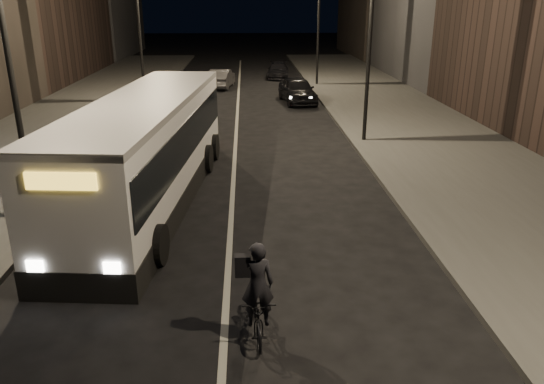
{
  "coord_description": "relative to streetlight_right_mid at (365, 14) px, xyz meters",
  "views": [
    {
      "loc": [
        0.48,
        -10.28,
        5.96
      ],
      "look_at": [
        1.08,
        1.88,
        1.5
      ],
      "focal_mm": 35.0,
      "sensor_mm": 36.0,
      "label": 1
    }
  ],
  "objects": [
    {
      "name": "ground",
      "position": [
        -5.33,
        -12.0,
        -5.36
      ],
      "size": [
        180.0,
        180.0,
        0.0
      ],
      "primitive_type": "plane",
      "color": "black",
      "rests_on": "ground"
    },
    {
      "name": "sidewalk_right",
      "position": [
        3.17,
        2.0,
        -5.28
      ],
      "size": [
        7.0,
        70.0,
        0.16
      ],
      "primitive_type": "cube",
      "color": "#3C3C39",
      "rests_on": "ground"
    },
    {
      "name": "sidewalk_left",
      "position": [
        -13.83,
        2.0,
        -5.28
      ],
      "size": [
        7.0,
        70.0,
        0.16
      ],
      "primitive_type": "cube",
      "color": "#3C3C39",
      "rests_on": "ground"
    },
    {
      "name": "streetlight_right_mid",
      "position": [
        0.0,
        0.0,
        0.0
      ],
      "size": [
        1.2,
        0.44,
        8.12
      ],
      "color": "black",
      "rests_on": "sidewalk_right"
    },
    {
      "name": "streetlight_right_far",
      "position": [
        0.0,
        16.0,
        0.0
      ],
      "size": [
        1.2,
        0.44,
        8.12
      ],
      "color": "black",
      "rests_on": "sidewalk_right"
    },
    {
      "name": "streetlight_left_near",
      "position": [
        -10.66,
        -8.0,
        0.0
      ],
      "size": [
        1.2,
        0.44,
        8.12
      ],
      "color": "black",
      "rests_on": "sidewalk_left"
    },
    {
      "name": "streetlight_left_far",
      "position": [
        -10.66,
        10.0,
        0.0
      ],
      "size": [
        1.2,
        0.44,
        8.12
      ],
      "color": "black",
      "rests_on": "sidewalk_left"
    },
    {
      "name": "city_bus",
      "position": [
        -7.83,
        -6.59,
        -3.61
      ],
      "size": [
        3.69,
        12.12,
        3.22
      ],
      "rotation": [
        0.0,
        0.0,
        -0.1
      ],
      "color": "silver",
      "rests_on": "ground"
    },
    {
      "name": "cyclist_on_bicycle",
      "position": [
        -4.7,
        -13.82,
        -4.7
      ],
      "size": [
        0.69,
        1.75,
        1.98
      ],
      "rotation": [
        0.0,
        0.0,
        0.05
      ],
      "color": "black",
      "rests_on": "ground"
    },
    {
      "name": "car_near",
      "position": [
        -1.73,
        9.72,
        -4.6
      ],
      "size": [
        2.32,
        4.63,
        1.52
      ],
      "primitive_type": "imported",
      "rotation": [
        0.0,
        0.0,
        0.12
      ],
      "color": "black",
      "rests_on": "ground"
    },
    {
      "name": "car_mid",
      "position": [
        -6.57,
        15.6,
        -4.71
      ],
      "size": [
        1.9,
        4.12,
        1.31
      ],
      "primitive_type": "imported",
      "rotation": [
        0.0,
        0.0,
        3.01
      ],
      "color": "#343437",
      "rests_on": "ground"
    },
    {
      "name": "car_far",
      "position": [
        -2.27,
        20.25,
        -4.78
      ],
      "size": [
        1.96,
        4.14,
        1.17
      ],
      "primitive_type": "imported",
      "rotation": [
        0.0,
        0.0,
        -0.08
      ],
      "color": "black",
      "rests_on": "ground"
    }
  ]
}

